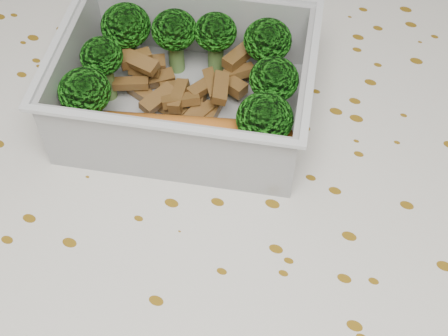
% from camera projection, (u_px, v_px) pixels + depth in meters
% --- Properties ---
extents(dining_table, '(1.40, 0.90, 0.75)m').
position_uv_depth(dining_table, '(232.00, 251.00, 0.48)').
color(dining_table, brown).
rests_on(dining_table, ground).
extents(tablecloth, '(1.46, 0.96, 0.19)m').
position_uv_depth(tablecloth, '(233.00, 216.00, 0.44)').
color(tablecloth, silver).
rests_on(tablecloth, dining_table).
extents(lunch_container, '(0.20, 0.17, 0.06)m').
position_uv_depth(lunch_container, '(186.00, 92.00, 0.43)').
color(lunch_container, silver).
rests_on(lunch_container, tablecloth).
extents(broccoli_florets, '(0.16, 0.13, 0.05)m').
position_uv_depth(broccoli_florets, '(190.00, 63.00, 0.42)').
color(broccoli_florets, '#608C3F').
rests_on(broccoli_florets, lunch_container).
extents(meat_pile, '(0.10, 0.08, 0.03)m').
position_uv_depth(meat_pile, '(183.00, 85.00, 0.44)').
color(meat_pile, brown).
rests_on(meat_pile, lunch_container).
extents(sausage, '(0.14, 0.07, 0.02)m').
position_uv_depth(sausage, '(180.00, 134.00, 0.41)').
color(sausage, '#C46521').
rests_on(sausage, lunch_container).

